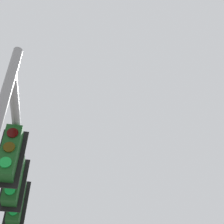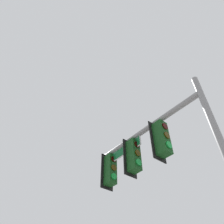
% 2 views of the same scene
% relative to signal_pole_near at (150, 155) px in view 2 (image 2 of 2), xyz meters
% --- Properties ---
extents(signal_pole_near, '(4.40, 0.76, 6.41)m').
position_rel_signal_pole_near_xyz_m(signal_pole_near, '(0.00, 0.00, 0.00)').
color(signal_pole_near, gray).
rests_on(signal_pole_near, ground_plane).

